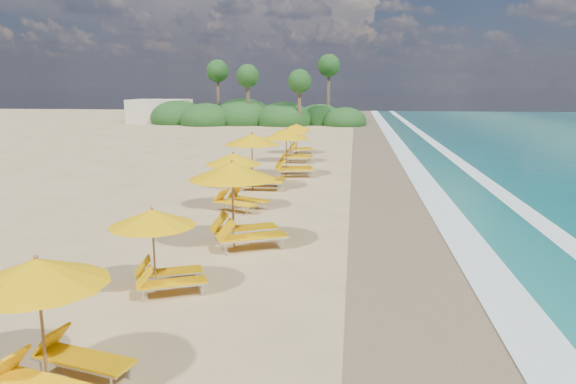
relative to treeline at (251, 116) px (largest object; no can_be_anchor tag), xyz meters
The scene contains 13 objects.
ground 46.60m from the treeline, 77.68° to the right, with size 160.00×160.00×0.00m, color tan.
wet_sand 47.61m from the treeline, 72.97° to the right, with size 4.00×160.00×0.01m, color #7A6748.
surf_foam 48.47m from the treeline, 69.92° to the right, with size 4.00×160.00×0.01m.
station_2 55.99m from the treeline, 82.27° to the right, with size 2.67×2.58×2.17m.
station_3 51.96m from the treeline, 81.41° to the right, with size 2.61×2.59×1.99m.
station_4 48.54m from the treeline, 79.55° to the right, with size 3.37×3.35×2.56m.
station_5 43.81m from the treeline, 79.85° to the right, with size 2.89×2.88×2.19m.
station_6 39.74m from the treeline, 78.81° to the right, with size 2.80×2.60×2.56m.
station_7 36.45m from the treeline, 76.04° to the right, with size 3.03×2.91×2.47m.
station_8 31.51m from the treeline, 74.50° to the right, with size 2.52×2.36×2.25m.
station_9 27.45m from the treeline, 72.38° to the right, with size 2.53×2.44×2.07m.
treeline is the anchor object (origin of this frame).
beach_building 12.32m from the treeline, 168.35° to the left, with size 7.00×5.00×2.80m, color beige.
Camera 1 is at (2.10, -17.06, 4.65)m, focal length 33.51 mm.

